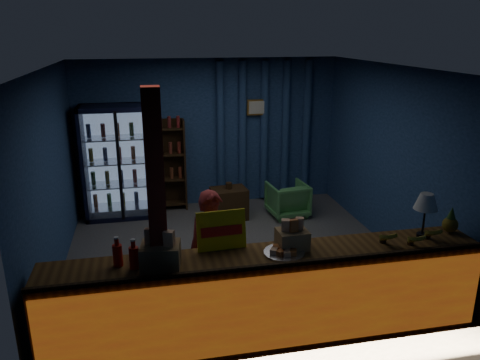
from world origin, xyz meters
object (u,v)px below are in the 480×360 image
at_px(green_chair, 288,199).
at_px(pastry_tray, 284,252).
at_px(shopkeeper, 212,253).
at_px(table_lamp, 426,203).

distance_m(green_chair, pastry_tray, 3.44).
height_order(shopkeeper, table_lamp, table_lamp).
bearing_deg(shopkeeper, green_chair, 61.66).
bearing_deg(green_chair, pastry_tray, 65.99).
distance_m(shopkeeper, pastry_tray, 0.93).
bearing_deg(table_lamp, green_chair, 99.07).
relative_size(green_chair, pastry_tray, 1.57).
xyz_separation_m(green_chair, table_lamp, (0.50, -3.12, 1.04)).
xyz_separation_m(pastry_tray, table_lamp, (1.55, 0.09, 0.36)).
bearing_deg(pastry_tray, green_chair, 71.83).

